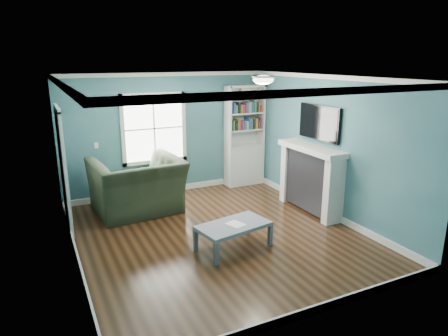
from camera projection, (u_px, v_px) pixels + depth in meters
name	position (u px, v px, depth m)	size (l,w,h in m)	color
floor	(217.00, 234.00, 6.76)	(5.00, 5.00, 0.00)	black
room_walls	(217.00, 143.00, 6.34)	(5.00, 5.00, 5.00)	#326170
trim	(217.00, 164.00, 6.43)	(4.50, 5.00, 2.60)	white
window	(154.00, 129.00, 8.41)	(1.40, 0.06, 1.50)	white
bookshelf	(244.00, 146.00, 9.26)	(0.90, 0.35, 2.31)	silver
fireplace	(311.00, 180.00, 7.64)	(0.44, 1.58, 1.30)	black
tv	(319.00, 123.00, 7.41)	(0.06, 1.10, 0.65)	black
door	(63.00, 169.00, 6.76)	(0.12, 0.98, 2.17)	silver
ceiling_fixture	(263.00, 79.00, 6.55)	(0.38, 0.38, 0.15)	white
light_switch	(96.00, 145.00, 7.97)	(0.08, 0.01, 0.12)	white
recliner	(137.00, 177.00, 7.57)	(1.61, 1.05, 1.41)	black
coffee_table	(233.00, 227.00, 6.18)	(1.21, 0.80, 0.41)	#4B525A
paper_sheet	(236.00, 224.00, 6.16)	(0.21, 0.27, 0.00)	white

